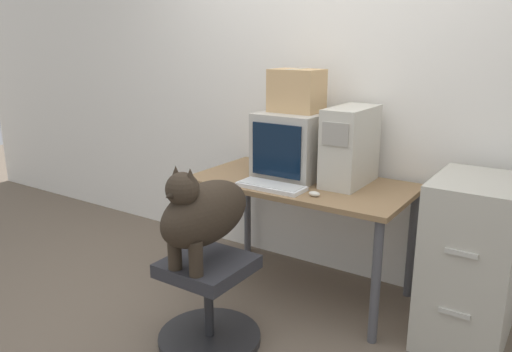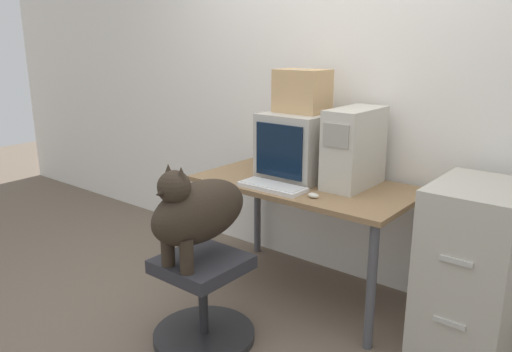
{
  "view_description": "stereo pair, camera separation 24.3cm",
  "coord_description": "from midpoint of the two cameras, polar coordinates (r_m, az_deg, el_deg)",
  "views": [
    {
      "loc": [
        1.39,
        -2.22,
        1.55
      ],
      "look_at": [
        -0.11,
        0.01,
        0.81
      ],
      "focal_mm": 35.0,
      "sensor_mm": 36.0,
      "label": 1
    },
    {
      "loc": [
        1.59,
        -2.08,
        1.55
      ],
      "look_at": [
        -0.11,
        0.01,
        0.81
      ],
      "focal_mm": 35.0,
      "sensor_mm": 36.0,
      "label": 2
    }
  ],
  "objects": [
    {
      "name": "keyboard",
      "position": [
        2.87,
        4.3,
        -1.25
      ],
      "size": [
        0.4,
        0.16,
        0.03
      ],
      "color": "silver",
      "rests_on": "desk"
    },
    {
      "name": "dog",
      "position": [
        2.48,
        -3.96,
        -4.0
      ],
      "size": [
        0.24,
        0.6,
        0.52
      ],
      "color": "#33281E",
      "rests_on": "office_chair"
    },
    {
      "name": "office_chair",
      "position": [
        2.7,
        -3.43,
        -14.07
      ],
      "size": [
        0.54,
        0.54,
        0.47
      ],
      "color": "#262628",
      "rests_on": "ground_plane"
    },
    {
      "name": "crt_monitor",
      "position": [
        3.11,
        7.37,
        3.53
      ],
      "size": [
        0.4,
        0.46,
        0.4
      ],
      "color": "#B7B2A8",
      "rests_on": "desk"
    },
    {
      "name": "filing_cabinet",
      "position": [
        2.78,
        25.79,
        -9.78
      ],
      "size": [
        0.42,
        0.57,
        0.89
      ],
      "color": "#B7B2A3",
      "rests_on": "ground_plane"
    },
    {
      "name": "cardboard_box",
      "position": [
        3.06,
        7.62,
        9.59
      ],
      "size": [
        0.3,
        0.22,
        0.26
      ],
      "color": "tan",
      "rests_on": "crt_monitor"
    },
    {
      "name": "ground_plane",
      "position": [
        3.04,
        3.85,
        -15.34
      ],
      "size": [
        12.0,
        12.0,
        0.0
      ],
      "primitive_type": "plane",
      "color": "#6B5B4C"
    },
    {
      "name": "desk",
      "position": [
        3.05,
        7.86,
        -2.3
      ],
      "size": [
        1.32,
        0.7,
        0.72
      ],
      "color": "olive",
      "rests_on": "ground_plane"
    },
    {
      "name": "wall_back",
      "position": [
        3.28,
        12.13,
        10.63
      ],
      "size": [
        8.0,
        0.05,
        2.6
      ],
      "color": "white",
      "rests_on": "ground_plane"
    },
    {
      "name": "pc_tower",
      "position": [
        2.95,
        13.49,
        3.14
      ],
      "size": [
        0.21,
        0.43,
        0.46
      ],
      "color": "beige",
      "rests_on": "desk"
    },
    {
      "name": "computer_mouse",
      "position": [
        2.73,
        9.12,
        -2.24
      ],
      "size": [
        0.07,
        0.04,
        0.03
      ],
      "color": "beige",
      "rests_on": "desk"
    }
  ]
}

